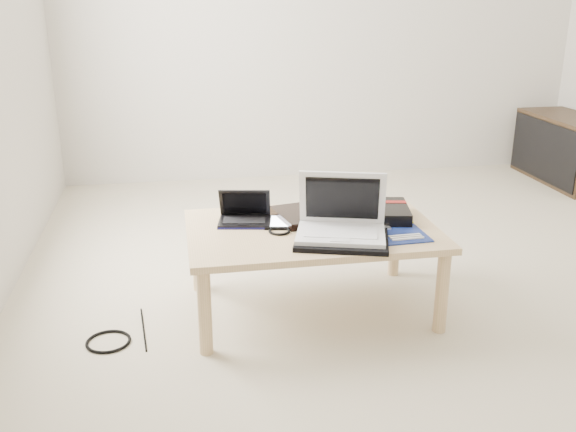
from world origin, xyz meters
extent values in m
plane|color=beige|center=(0.00, 0.00, 0.00)|extent=(4.00, 4.00, 0.00)
cube|color=beige|center=(0.00, 2.05, 1.30)|extent=(4.00, 0.10, 2.60)
cube|color=tan|center=(-0.60, -0.27, 0.39)|extent=(1.10, 0.70, 0.03)
cylinder|color=tan|center=(-1.10, -0.57, 0.18)|extent=(0.06, 0.06, 0.37)
cylinder|color=tan|center=(-0.10, -0.57, 0.18)|extent=(0.06, 0.06, 0.37)
cylinder|color=tan|center=(-1.10, 0.03, 0.18)|extent=(0.06, 0.06, 0.37)
cylinder|color=tan|center=(-0.10, 0.03, 0.18)|extent=(0.06, 0.06, 0.37)
cube|color=#392817|center=(1.78, 1.45, 0.25)|extent=(0.40, 0.90, 0.50)
cube|color=black|center=(1.58, 1.45, 0.25)|extent=(0.02, 0.86, 0.44)
cube|color=black|center=(-0.56, -0.14, 0.42)|extent=(0.38, 0.34, 0.03)
cube|color=black|center=(-0.88, -0.16, 0.41)|extent=(0.26, 0.20, 0.01)
cube|color=black|center=(-0.88, -0.16, 0.42)|extent=(0.20, 0.12, 0.00)
cube|color=black|center=(-0.89, -0.22, 0.42)|extent=(0.05, 0.03, 0.00)
cube|color=black|center=(-0.88, -0.12, 0.48)|extent=(0.24, 0.12, 0.14)
cube|color=black|center=(-0.88, -0.12, 0.48)|extent=(0.20, 0.09, 0.11)
cube|color=#0D0E49|center=(-0.90, -0.24, 0.40)|extent=(0.23, 0.05, 0.01)
cube|color=black|center=(-0.68, -0.20, 0.41)|extent=(0.26, 0.22, 0.01)
cube|color=silver|center=(-0.68, -0.20, 0.41)|extent=(0.21, 0.17, 0.00)
cube|color=silver|center=(-0.34, -0.19, 0.41)|extent=(0.11, 0.22, 0.02)
cube|color=#9D9DA2|center=(-0.34, -0.19, 0.42)|extent=(0.09, 0.18, 0.00)
cube|color=black|center=(-0.51, -0.46, 0.41)|extent=(0.45, 0.38, 0.02)
cube|color=silver|center=(-0.51, -0.44, 0.43)|extent=(0.42, 0.35, 0.02)
cube|color=white|center=(-0.51, -0.45, 0.44)|extent=(0.33, 0.22, 0.00)
cube|color=silver|center=(-0.54, -0.54, 0.44)|extent=(0.09, 0.06, 0.00)
cube|color=silver|center=(-0.48, -0.35, 0.56)|extent=(0.37, 0.17, 0.24)
cube|color=black|center=(-0.49, -0.36, 0.56)|extent=(0.31, 0.14, 0.19)
cube|color=#0B184C|center=(-0.26, -0.39, 0.40)|extent=(0.25, 0.31, 0.01)
cube|color=silver|center=(-0.29, -0.35, 0.41)|extent=(0.05, 0.05, 0.01)
cube|color=yellow|center=(-0.19, -0.29, 0.41)|extent=(0.10, 0.01, 0.01)
cube|color=yellow|center=(-0.19, -0.31, 0.41)|extent=(0.10, 0.01, 0.01)
cube|color=silver|center=(-0.23, -0.46, 0.41)|extent=(0.14, 0.02, 0.01)
cube|color=silver|center=(-0.23, -0.48, 0.41)|extent=(0.14, 0.02, 0.01)
cube|color=silver|center=(-0.23, -0.50, 0.41)|extent=(0.14, 0.02, 0.01)
cube|color=black|center=(-0.32, -0.44, 0.41)|extent=(0.03, 0.03, 0.01)
cube|color=black|center=(-0.20, -0.21, 0.43)|extent=(0.19, 0.30, 0.06)
cube|color=maroon|center=(-0.19, -0.16, 0.46)|extent=(0.14, 0.06, 0.00)
torus|color=black|center=(-0.75, -0.30, 0.41)|extent=(0.10, 0.10, 0.01)
torus|color=black|center=(-1.49, -0.42, 0.01)|extent=(0.24, 0.24, 0.01)
cylinder|color=black|center=(-1.35, -0.33, 0.00)|extent=(0.04, 0.38, 0.01)
camera|label=1|loc=(-1.18, -2.87, 1.39)|focal=40.00mm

